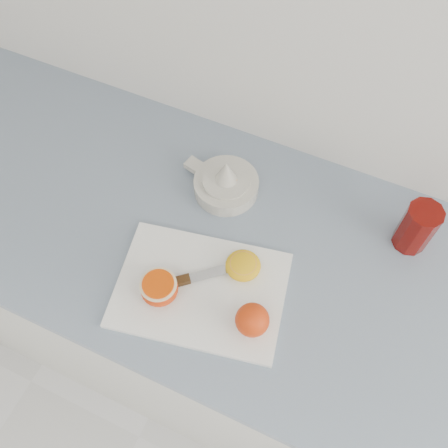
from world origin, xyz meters
The scene contains 8 objects.
counter centered at (-0.12, 1.70, 0.45)m, with size 2.28×0.64×0.89m.
cutting_board centered at (-0.29, 1.57, 0.90)m, with size 0.34×0.24×0.01m, color white.
whole_orange centered at (-0.16, 1.54, 0.93)m, with size 0.07×0.07×0.07m.
half_orange centered at (-0.36, 1.53, 0.93)m, with size 0.07×0.07×0.05m.
squeezed_shell centered at (-0.23, 1.65, 0.92)m, with size 0.07×0.07×0.03m.
paring_knife centered at (-0.34, 1.56, 0.91)m, with size 0.18×0.16×0.01m.
citrus_juicer centered at (-0.35, 1.82, 0.92)m, with size 0.19×0.15×0.10m.
red_tumbler centered at (0.07, 1.86, 0.95)m, with size 0.07×0.07×0.12m.
Camera 1 is at (-0.08, 1.23, 1.83)m, focal length 40.00 mm.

